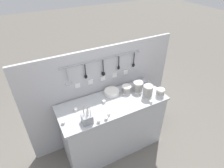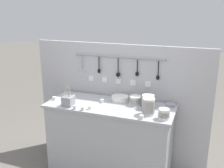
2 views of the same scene
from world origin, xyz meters
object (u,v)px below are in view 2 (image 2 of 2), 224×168
at_px(cup_back_left, 54,98).
at_px(cup_beside_plates, 75,107).
at_px(cup_by_caddy, 74,96).
at_px(cup_edge_far, 90,107).
at_px(bowl_stack_back_corner, 148,102).
at_px(bowl_stack_nested_right, 135,100).
at_px(cutlery_caddy, 68,101).
at_px(cup_front_left, 83,108).
at_px(bowl_stack_short_front, 149,106).
at_px(steel_mixing_bowl, 170,105).
at_px(cup_back_right, 142,117).
at_px(plate_stack, 120,99).
at_px(cup_centre, 102,101).
at_px(bowl_stack_tall_left, 164,114).

height_order(cup_back_left, cup_beside_plates, same).
bearing_deg(cup_by_caddy, cup_edge_far, -38.42).
height_order(bowl_stack_back_corner, bowl_stack_nested_right, bowl_stack_back_corner).
relative_size(bowl_stack_nested_right, cup_back_left, 3.18).
height_order(cutlery_caddy, cup_back_left, cutlery_caddy).
bearing_deg(cup_front_left, cup_beside_plates, 180.00).
height_order(bowl_stack_short_front, bowl_stack_back_corner, bowl_stack_short_front).
xyz_separation_m(steel_mixing_bowl, cup_edge_far, (-0.86, -0.42, 0.01)).
height_order(steel_mixing_bowl, cup_back_left, cup_back_left).
distance_m(bowl_stack_back_corner, cup_back_right, 0.32).
bearing_deg(bowl_stack_nested_right, bowl_stack_back_corner, -18.19).
distance_m(bowl_stack_nested_right, plate_stack, 0.22).
bearing_deg(bowl_stack_short_front, bowl_stack_back_corner, 104.27).
bearing_deg(cup_edge_far, cup_back_left, 167.36).
height_order(bowl_stack_nested_right, cup_by_caddy, bowl_stack_nested_right).
bearing_deg(bowl_stack_nested_right, steel_mixing_bowl, 14.34).
distance_m(bowl_stack_back_corner, cup_by_caddy, 0.97).
relative_size(bowl_stack_nested_right, cup_back_right, 3.18).
bearing_deg(cup_back_left, cup_front_left, -19.93).
distance_m(cup_centre, cup_by_caddy, 0.40).
bearing_deg(steel_mixing_bowl, bowl_stack_back_corner, -146.29).
bearing_deg(cup_back_left, cup_by_caddy, 36.83).
height_order(cup_centre, cup_by_caddy, same).
xyz_separation_m(bowl_stack_back_corner, cup_front_left, (-0.68, -0.32, -0.06)).
height_order(bowl_stack_nested_right, cup_beside_plates, bowl_stack_nested_right).
distance_m(cup_edge_far, cup_front_left, 0.08).
bearing_deg(cup_beside_plates, cup_edge_far, 18.16).
xyz_separation_m(cup_front_left, cup_back_right, (0.69, 0.00, 0.00)).
xyz_separation_m(plate_stack, cup_beside_plates, (-0.40, -0.44, -0.01)).
relative_size(steel_mixing_bowl, cup_back_left, 2.58).
distance_m(cutlery_caddy, cup_edge_far, 0.29).
bearing_deg(bowl_stack_tall_left, cutlery_caddy, -179.63).
xyz_separation_m(bowl_stack_nested_right, cup_by_caddy, (-0.80, -0.04, -0.03)).
relative_size(cup_back_left, cup_by_caddy, 1.00).
relative_size(cup_back_left, cup_back_right, 1.00).
relative_size(bowl_stack_short_front, cup_by_caddy, 4.29).
distance_m(cutlery_caddy, cup_centre, 0.41).
xyz_separation_m(bowl_stack_nested_right, cup_edge_far, (-0.45, -0.32, -0.03)).
height_order(bowl_stack_back_corner, cup_front_left, bowl_stack_back_corner).
height_order(bowl_stack_tall_left, cup_front_left, bowl_stack_tall_left).
height_order(cup_front_left, cup_back_left, same).
distance_m(bowl_stack_back_corner, cup_beside_plates, 0.85).
distance_m(cup_centre, cup_beside_plates, 0.37).
xyz_separation_m(cup_by_caddy, cup_back_right, (0.97, -0.33, 0.00)).
relative_size(cutlery_caddy, cup_by_caddy, 6.06).
bearing_deg(cup_back_right, plate_stack, 131.48).
height_order(cup_edge_far, cup_front_left, same).
height_order(bowl_stack_back_corner, cup_back_left, bowl_stack_back_corner).
bearing_deg(cup_centre, cup_front_left, -110.37).
bearing_deg(bowl_stack_back_corner, plate_stack, 162.86).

